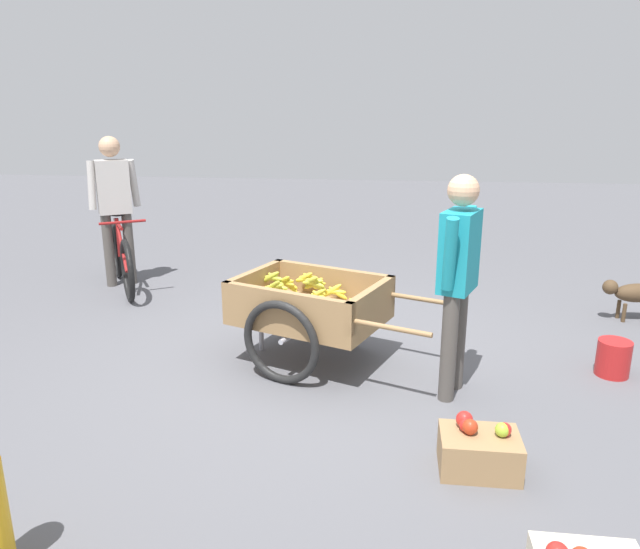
{
  "coord_description": "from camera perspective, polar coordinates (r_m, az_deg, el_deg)",
  "views": [
    {
      "loc": [
        -0.47,
        4.25,
        1.99
      ],
      "look_at": [
        0.06,
        -0.05,
        0.75
      ],
      "focal_mm": 33.55,
      "sensor_mm": 36.0,
      "label": 1
    }
  ],
  "objects": [
    {
      "name": "ground_plane",
      "position": [
        4.72,
        0.63,
        -8.98
      ],
      "size": [
        24.0,
        24.0,
        0.0
      ],
      "primitive_type": "plane",
      "color": "#56565B"
    },
    {
      "name": "fruit_cart",
      "position": [
        4.7,
        -0.92,
        -3.34
      ],
      "size": [
        1.81,
        1.31,
        0.71
      ],
      "color": "#937047",
      "rests_on": "ground"
    },
    {
      "name": "vendor_person",
      "position": [
        4.13,
        13.06,
        0.59
      ],
      "size": [
        0.31,
        0.54,
        1.56
      ],
      "color": "#4C4742",
      "rests_on": "ground"
    },
    {
      "name": "bicycle",
      "position": [
        6.97,
        -18.43,
        1.54
      ],
      "size": [
        0.92,
        1.44,
        0.85
      ],
      "color": "black",
      "rests_on": "ground"
    },
    {
      "name": "cyclist_person",
      "position": [
        6.99,
        -19.04,
        6.96
      ],
      "size": [
        0.45,
        0.38,
        1.66
      ],
      "color": "#4C4742",
      "rests_on": "ground"
    },
    {
      "name": "dog",
      "position": [
        6.38,
        27.72,
        -1.57
      ],
      "size": [
        0.67,
        0.24,
        0.4
      ],
      "color": "#4C3823",
      "rests_on": "ground"
    },
    {
      "name": "plastic_bucket",
      "position": [
        5.08,
        26.19,
        -7.16
      ],
      "size": [
        0.25,
        0.25,
        0.28
      ],
      "primitive_type": "cylinder",
      "color": "#B21E1E",
      "rests_on": "ground"
    },
    {
      "name": "mixed_fruit_crate",
      "position": [
        3.6,
        14.94,
        -15.88
      ],
      "size": [
        0.44,
        0.32,
        0.32
      ],
      "color": "#99754C",
      "rests_on": "ground"
    }
  ]
}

